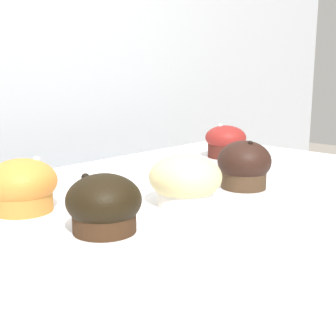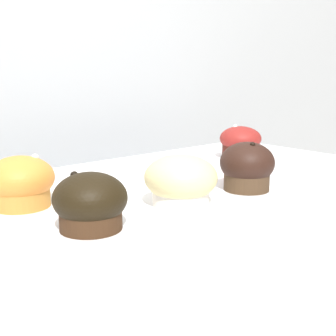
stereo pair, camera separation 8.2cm
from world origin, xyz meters
name	(u,v)px [view 1 (the left image)]	position (x,y,z in m)	size (l,w,h in m)	color
wall_back	(23,150)	(0.00, 0.60, 0.90)	(3.20, 0.10, 1.80)	#B2B7BC
muffin_front_center	(185,181)	(-0.10, -0.07, 0.94)	(0.12, 0.12, 0.08)	white
muffin_back_left	(244,165)	(0.06, -0.08, 0.95)	(0.10, 0.10, 0.09)	#422E1D
muffin_back_right	(104,205)	(-0.27, -0.08, 0.94)	(0.10, 0.10, 0.08)	#392313
muffin_front_left	(226,141)	(0.28, 0.12, 0.94)	(0.10, 0.10, 0.08)	#471B14
muffin_front_right	(22,186)	(-0.30, 0.08, 0.94)	(0.11, 0.11, 0.08)	#C27F34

